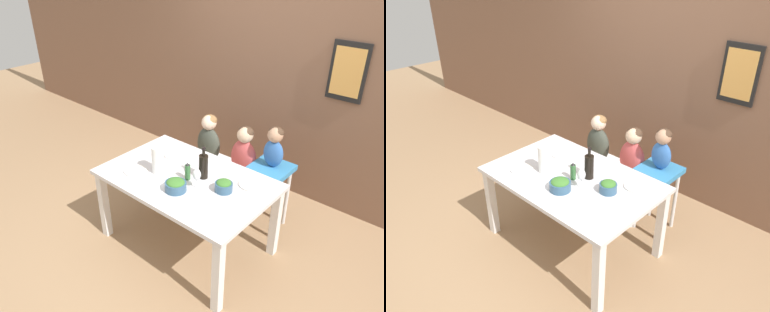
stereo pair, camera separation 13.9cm
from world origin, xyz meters
TOP-DOWN VIEW (x-y plane):
  - ground_plane at (0.00, 0.00)m, footprint 14.00×14.00m
  - wall_back at (0.00, 1.46)m, footprint 10.00×0.09m
  - dining_table at (0.00, 0.00)m, footprint 1.46×0.94m
  - chair_far_left at (-0.34, 0.72)m, footprint 0.42×0.41m
  - chair_far_center at (0.10, 0.72)m, footprint 0.42×0.41m
  - chair_right_highchair at (0.41, 0.72)m, footprint 0.35×0.35m
  - person_child_left at (-0.34, 0.72)m, footprint 0.28×0.16m
  - person_child_center at (0.10, 0.72)m, footprint 0.28×0.16m
  - person_baby_right at (0.41, 0.72)m, footprint 0.19×0.15m
  - wine_bottle at (0.11, 0.10)m, footprint 0.08×0.08m
  - paper_towel_roll at (-0.24, -0.10)m, footprint 0.11×0.11m
  - wine_glass_near at (0.17, -0.07)m, footprint 0.07×0.07m
  - salad_bowl_large at (0.06, -0.20)m, footprint 0.18×0.18m
  - salad_bowl_small at (0.36, 0.05)m, footprint 0.14×0.14m
  - dinner_plate_front_left at (-0.41, -0.22)m, footprint 0.20×0.20m
  - dinner_plate_back_left at (-0.34, 0.22)m, footprint 0.20×0.20m
  - dinner_plate_back_right at (0.48, 0.26)m, footprint 0.20×0.20m
  - condiment_bottle_hot_sauce at (0.02, -0.01)m, footprint 0.05×0.05m

SIDE VIEW (x-z plane):
  - ground_plane at x=0.00m, z-range 0.00..0.00m
  - chair_far_left at x=-0.34m, z-range 0.16..0.62m
  - chair_far_center at x=0.10m, z-range 0.16..0.62m
  - chair_right_highchair at x=0.41m, z-range 0.20..0.88m
  - dining_table at x=0.00m, z-range 0.27..1.00m
  - person_child_left at x=-0.34m, z-range 0.47..0.99m
  - person_child_center at x=0.10m, z-range 0.47..0.99m
  - dinner_plate_front_left at x=-0.41m, z-range 0.73..0.74m
  - dinner_plate_back_left at x=-0.34m, z-range 0.73..0.74m
  - dinner_plate_back_right at x=0.48m, z-range 0.73..0.74m
  - salad_bowl_small at x=0.36m, z-range 0.73..0.83m
  - salad_bowl_large at x=0.06m, z-range 0.73..0.83m
  - condiment_bottle_hot_sauce at x=0.02m, z-range 0.73..0.89m
  - wine_bottle at x=0.11m, z-range 0.70..0.99m
  - paper_towel_roll at x=-0.24m, z-range 0.73..0.98m
  - wine_glass_near at x=0.17m, z-range 0.77..0.95m
  - person_baby_right at x=0.41m, z-range 0.71..1.10m
  - wall_back at x=0.00m, z-range 0.00..2.70m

